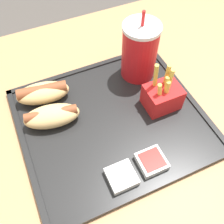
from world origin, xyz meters
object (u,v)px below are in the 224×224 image
(hot_dog_far, at_px, (43,93))
(fries_carton, at_px, (161,94))
(soda_cup, at_px, (140,51))
(sauce_cup_mayo, at_px, (122,177))
(hot_dog_near, at_px, (52,116))
(sauce_cup_ketchup, at_px, (152,161))

(hot_dog_far, bearing_deg, fries_carton, -26.84)
(soda_cup, distance_m, sauce_cup_mayo, 0.29)
(hot_dog_near, bearing_deg, fries_carton, -11.95)
(fries_carton, distance_m, sauce_cup_ketchup, 0.16)
(soda_cup, distance_m, hot_dog_far, 0.24)
(sauce_cup_mayo, bearing_deg, hot_dog_far, 107.93)
(fries_carton, bearing_deg, soda_cup, 90.92)
(hot_dog_near, bearing_deg, soda_cup, 13.58)
(fries_carton, relative_size, sauce_cup_ketchup, 2.21)
(soda_cup, bearing_deg, sauce_cup_ketchup, -110.98)
(hot_dog_near, relative_size, fries_carton, 1.11)
(fries_carton, bearing_deg, sauce_cup_mayo, -140.91)
(hot_dog_far, bearing_deg, hot_dog_near, -90.00)
(soda_cup, bearing_deg, hot_dog_far, 176.86)
(soda_cup, height_order, sauce_cup_ketchup, soda_cup)
(hot_dog_far, distance_m, hot_dog_near, 0.07)
(hot_dog_near, bearing_deg, hot_dog_far, 90.00)
(sauce_cup_mayo, distance_m, sauce_cup_ketchup, 0.07)
(hot_dog_far, xyz_separation_m, sauce_cup_ketchup, (0.15, -0.25, -0.01))
(soda_cup, distance_m, fries_carton, 0.11)
(fries_carton, distance_m, sauce_cup_mayo, 0.21)
(sauce_cup_mayo, bearing_deg, fries_carton, 39.09)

